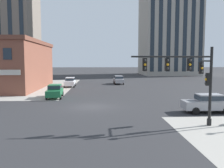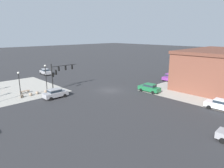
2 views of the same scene
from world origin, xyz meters
name	(u,v)px [view 1 (image 1 of 2)]	position (x,y,z in m)	size (l,w,h in m)	color
ground_plane	(91,107)	(0.00, 0.00, 0.00)	(320.00, 320.00, 0.00)	#2D2D30
traffic_signal_main	(192,75)	(7.45, -7.53, 3.63)	(5.89, 2.09, 5.66)	black
car_main_northbound_near	(119,79)	(4.74, 24.48, 0.92)	(1.97, 4.44, 1.68)	#99999E
car_main_southbound_far	(70,82)	(-4.52, 19.73, 0.92)	(1.97, 4.44, 1.68)	silver
car_cross_eastbound	(55,91)	(-4.83, 6.36, 0.92)	(2.09, 4.50, 1.68)	#1E6B3D
car_cross_westbound	(208,102)	(10.65, -3.34, 0.92)	(4.42, 1.93, 1.68)	#99999E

